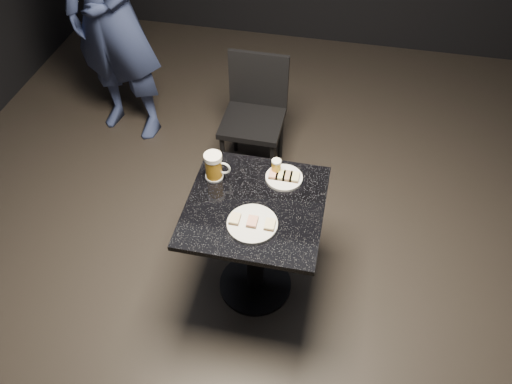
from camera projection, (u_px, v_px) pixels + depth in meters
floor at (255, 285)px, 3.08m from camera, size 6.00×6.00×0.00m
plate_large at (252, 224)px, 2.44m from camera, size 0.25×0.25×0.01m
plate_small at (284, 178)px, 2.66m from camera, size 0.20×0.20×0.01m
patron at (111, 13)px, 3.43m from camera, size 0.78×0.58×1.96m
table at (255, 234)px, 2.71m from camera, size 0.70×0.70×0.75m
beer_mug at (214, 166)px, 2.61m from camera, size 0.14×0.10×0.16m
beer_tumbler at (276, 167)px, 2.65m from camera, size 0.06×0.06×0.10m
chair at (255, 110)px, 3.47m from camera, size 0.42×0.42×0.88m
canapes_on_plate_large at (252, 222)px, 2.43m from camera, size 0.23×0.07×0.02m
canapes_on_plate_small at (284, 175)px, 2.64m from camera, size 0.16×0.07×0.02m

